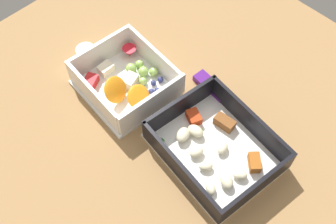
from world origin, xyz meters
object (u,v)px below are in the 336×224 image
candy_bar (212,87)px  paper_cup_liner (87,52)px  pasta_container (214,147)px  fruit_bowl (126,81)px

candy_bar → paper_cup_liner: 23.72cm
candy_bar → paper_cup_liner: paper_cup_liner is taller
pasta_container → candy_bar: pasta_container is taller
fruit_bowl → paper_cup_liner: 10.70cm
pasta_container → paper_cup_liner: bearing=-169.9°
pasta_container → paper_cup_liner: (-29.64, -1.65, -0.57)cm
pasta_container → candy_bar: 12.25cm
pasta_container → paper_cup_liner: 29.69cm
fruit_bowl → paper_cup_liner: bearing=-178.8°
candy_bar → fruit_bowl: bearing=-135.8°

